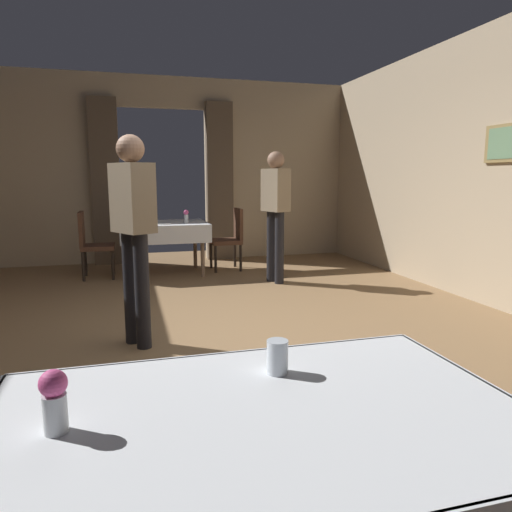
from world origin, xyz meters
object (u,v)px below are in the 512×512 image
dining_table_near (261,442)px  chair_mid_right (231,236)px  flower_vase_near (54,399)px  chair_mid_left (91,242)px  flower_vase_mid (186,216)px  person_waiter_by_doorway (275,206)px  dining_table_mid (164,229)px  glass_near_b (277,357)px  plate_mid_b (164,224)px  person_diner_standing_aside (134,223)px

dining_table_near → chair_mid_right: chair_mid_right is taller
flower_vase_near → dining_table_near: bearing=-4.7°
flower_vase_near → chair_mid_left: bearing=93.0°
flower_vase_near → flower_vase_mid: (1.01, 5.45, 0.01)m
dining_table_near → person_waiter_by_doorway: 4.98m
dining_table_mid → glass_near_b: 5.43m
chair_mid_left → glass_near_b: chair_mid_left is taller
dining_table_near → dining_table_mid: same height
dining_table_near → dining_table_mid: bearing=88.2°
dining_table_mid → flower_vase_near: 5.67m
plate_mid_b → person_waiter_by_doorway: size_ratio=0.13×
person_diner_standing_aside → flower_vase_mid: bearing=74.6°
flower_vase_near → plate_mid_b: size_ratio=0.77×
chair_mid_right → person_waiter_by_doorway: person_waiter_by_doorway is taller
chair_mid_left → flower_vase_near: bearing=-87.0°
chair_mid_right → glass_near_b: chair_mid_right is taller
chair_mid_right → flower_vase_near: (-1.70, -5.70, 0.32)m
dining_table_mid → flower_vase_mid: bearing=-30.1°
dining_table_near → flower_vase_near: size_ratio=9.01×
person_waiter_by_doorway → dining_table_near: bearing=-108.3°
chair_mid_right → dining_table_near: bearing=-101.6°
flower_vase_near → person_waiter_by_doorway: size_ratio=0.10×
chair_mid_right → person_waiter_by_doorway: (0.38, -1.03, 0.51)m
person_waiter_by_doorway → flower_vase_near: bearing=-114.0°
dining_table_mid → person_diner_standing_aside: person_diner_standing_aside is taller
chair_mid_right → flower_vase_mid: (-0.70, -0.25, 0.34)m
dining_table_mid → glass_near_b: size_ratio=10.96×
flower_vase_mid → person_diner_standing_aside: (-0.76, -2.76, 0.17)m
dining_table_mid → flower_vase_near: bearing=-97.2°
dining_table_near → person_waiter_by_doorway: person_waiter_by_doorway is taller
dining_table_mid → dining_table_near: bearing=-91.8°
dining_table_near → chair_mid_right: 5.86m
flower_vase_near → person_waiter_by_doorway: person_waiter_by_doorway is taller
flower_vase_mid → person_waiter_by_doorway: (1.07, -0.78, 0.17)m
plate_mid_b → person_diner_standing_aside: person_diner_standing_aside is taller
chair_mid_right → chair_mid_left: bearing=-177.1°
dining_table_near → glass_near_b: 0.31m
chair_mid_left → flower_vase_mid: size_ratio=4.94×
dining_table_near → chair_mid_right: (1.18, 5.74, -0.15)m
dining_table_mid → person_waiter_by_doorway: (1.37, -0.95, 0.37)m
dining_table_near → chair_mid_left: 5.70m
glass_near_b → flower_vase_mid: 5.27m
glass_near_b → person_diner_standing_aside: 2.54m
dining_table_mid → person_waiter_by_doorway: size_ratio=0.71×
chair_mid_left → flower_vase_mid: 1.35m
dining_table_near → person_diner_standing_aside: bearing=95.8°
chair_mid_left → glass_near_b: size_ratio=8.33×
dining_table_mid → chair_mid_left: 1.01m
dining_table_mid → glass_near_b: bearing=-90.6°
chair_mid_left → flower_vase_near: (0.29, -5.60, 0.32)m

